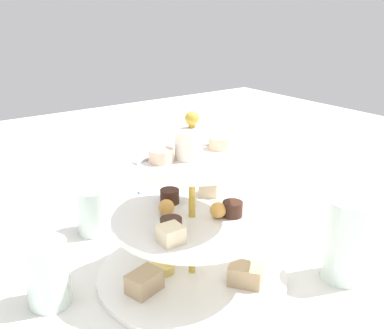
# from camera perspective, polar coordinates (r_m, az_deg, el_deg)

# --- Properties ---
(ground_plane) EXTENTS (2.40, 2.40, 0.00)m
(ground_plane) POSITION_cam_1_polar(r_m,az_deg,el_deg) (0.72, 0.00, -14.02)
(ground_plane) COLOR silver
(tiered_serving_stand) EXTENTS (0.29, 0.29, 0.26)m
(tiered_serving_stand) POSITION_cam_1_polar(r_m,az_deg,el_deg) (0.68, -0.05, -8.45)
(tiered_serving_stand) COLOR white
(tiered_serving_stand) RESTS_ON ground_plane
(water_glass_tall_right) EXTENTS (0.07, 0.07, 0.13)m
(water_glass_tall_right) POSITION_cam_1_polar(r_m,az_deg,el_deg) (0.72, 18.93, -8.98)
(water_glass_tall_right) COLOR silver
(water_glass_tall_right) RESTS_ON ground_plane
(water_glass_short_left) EXTENTS (0.06, 0.06, 0.08)m
(water_glass_short_left) POSITION_cam_1_polar(r_m,az_deg,el_deg) (0.85, -12.21, -5.71)
(water_glass_short_left) COLOR silver
(water_glass_short_left) RESTS_ON ground_plane
(teacup_with_saucer) EXTENTS (0.09, 0.09, 0.05)m
(teacup_with_saucer) POSITION_cam_1_polar(r_m,az_deg,el_deg) (0.91, -5.03, -4.63)
(teacup_with_saucer) COLOR white
(teacup_with_saucer) RESTS_ON ground_plane
(butter_knife_right) EXTENTS (0.06, 0.17, 0.00)m
(butter_knife_right) POSITION_cam_1_polar(r_m,az_deg,el_deg) (0.95, 7.74, -5.32)
(butter_knife_right) COLOR silver
(butter_knife_right) RESTS_ON ground_plane
(water_glass_mid_back) EXTENTS (0.06, 0.06, 0.10)m
(water_glass_mid_back) POSITION_cam_1_polar(r_m,az_deg,el_deg) (0.67, -17.76, -12.94)
(water_glass_mid_back) COLOR silver
(water_glass_mid_back) RESTS_ON ground_plane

